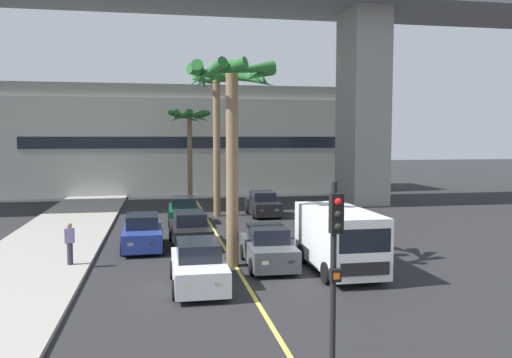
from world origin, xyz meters
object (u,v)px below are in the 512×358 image
(car_queue_second, at_px, (263,205))
(traffic_light_median_far, at_px, (228,186))
(car_queue_sixth, at_px, (190,230))
(pedestrian_far_along, at_px, (70,243))
(car_queue_front, at_px, (143,233))
(traffic_light_median_near, at_px, (335,259))
(palm_tree_far_median, at_px, (233,103))
(palm_tree_near_median, at_px, (190,125))
(car_queue_fourth, at_px, (184,211))
(car_queue_third, at_px, (268,248))
(palm_tree_mid_median, at_px, (216,108))
(car_queue_fifth, at_px, (198,266))
(delivery_van, at_px, (338,238))

(car_queue_second, distance_m, traffic_light_median_far, 8.94)
(car_queue_sixth, bearing_deg, pedestrian_far_along, -143.67)
(car_queue_second, relative_size, traffic_light_median_far, 0.98)
(traffic_light_median_far, bearing_deg, car_queue_front, -166.32)
(car_queue_front, xyz_separation_m, traffic_light_median_near, (4.08, -14.62, 1.99))
(traffic_light_median_far, distance_m, palm_tree_far_median, 6.18)
(palm_tree_near_median, distance_m, palm_tree_far_median, 21.69)
(car_queue_fourth, height_order, palm_tree_far_median, palm_tree_far_median)
(car_queue_second, bearing_deg, car_queue_third, -100.32)
(car_queue_front, distance_m, palm_tree_mid_median, 12.09)
(car_queue_front, xyz_separation_m, palm_tree_far_median, (3.59, -3.98, 5.65))
(car_queue_fourth, xyz_separation_m, car_queue_sixth, (-0.00, -6.42, 0.00))
(traffic_light_median_near, bearing_deg, traffic_light_median_far, 90.11)
(car_queue_front, distance_m, palm_tree_far_median, 7.79)
(traffic_light_median_far, bearing_deg, pedestrian_far_along, -148.10)
(car_queue_third, distance_m, traffic_light_median_far, 5.62)
(traffic_light_median_far, bearing_deg, palm_tree_near_median, 92.89)
(car_queue_fifth, relative_size, palm_tree_near_median, 0.56)
(car_queue_front, height_order, car_queue_third, same)
(car_queue_third, bearing_deg, palm_tree_mid_median, 92.20)
(car_queue_third, xyz_separation_m, car_queue_sixth, (-2.77, 4.56, 0.00))
(palm_tree_near_median, bearing_deg, traffic_light_median_near, -88.45)
(delivery_van, bearing_deg, traffic_light_median_near, -109.91)
(traffic_light_median_near, height_order, palm_tree_mid_median, palm_tree_mid_median)
(car_queue_fifth, bearing_deg, car_queue_second, 71.27)
(car_queue_second, xyz_separation_m, car_queue_third, (-2.41, -13.24, 0.00))
(palm_tree_near_median, distance_m, palm_tree_mid_median, 8.48)
(car_queue_front, height_order, traffic_light_median_far, traffic_light_median_far)
(delivery_van, bearing_deg, car_queue_second, 90.09)
(car_queue_front, xyz_separation_m, car_queue_fifth, (2.04, -6.65, 0.00))
(traffic_light_median_near, distance_m, pedestrian_far_along, 13.38)
(traffic_light_median_far, bearing_deg, car_queue_fifth, -104.78)
(car_queue_fifth, bearing_deg, car_queue_front, 107.02)
(palm_tree_mid_median, xyz_separation_m, pedestrian_far_along, (-7.07, -12.55, -5.95))
(traffic_light_median_far, xyz_separation_m, pedestrian_far_along, (-6.70, -4.17, -1.72))
(palm_tree_mid_median, bearing_deg, car_queue_second, -6.33)
(car_queue_fifth, xyz_separation_m, palm_tree_mid_median, (2.39, 16.02, 6.23))
(delivery_van, bearing_deg, pedestrian_far_along, 166.98)
(car_queue_fourth, height_order, traffic_light_median_near, traffic_light_median_near)
(traffic_light_median_near, distance_m, palm_tree_far_median, 11.26)
(palm_tree_near_median, bearing_deg, car_queue_fifth, -92.76)
(delivery_van, height_order, pedestrian_far_along, delivery_van)
(car_queue_second, relative_size, palm_tree_mid_median, 0.45)
(traffic_light_median_far, bearing_deg, palm_tree_far_median, -95.26)
(car_queue_fifth, height_order, pedestrian_far_along, pedestrian_far_along)
(palm_tree_near_median, relative_size, pedestrian_far_along, 4.51)
(car_queue_fourth, height_order, car_queue_fifth, same)
(car_queue_second, height_order, car_queue_third, same)
(delivery_van, bearing_deg, car_queue_sixth, 131.59)
(car_queue_sixth, height_order, delivery_van, delivery_van)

